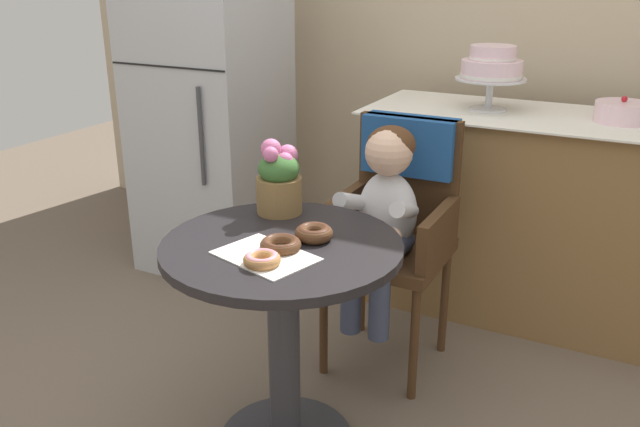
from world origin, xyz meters
TOP-DOWN VIEW (x-y plane):
  - cafe_table at (0.00, 0.00)m, footprint 0.72×0.72m
  - wicker_chair at (0.11, 0.70)m, footprint 0.42×0.45m
  - seated_child at (0.11, 0.54)m, footprint 0.27×0.32m
  - paper_napkin at (0.01, -0.11)m, footprint 0.31×0.26m
  - donut_front at (0.07, 0.06)m, footprint 0.11×0.11m
  - donut_mid at (0.03, -0.16)m, footprint 0.10×0.10m
  - donut_side at (0.02, -0.05)m, footprint 0.12×0.12m
  - flower_vase at (-0.14, 0.22)m, footprint 0.15×0.16m
  - display_counter at (0.55, 1.30)m, footprint 1.56×0.62m
  - tiered_cake_stand at (0.27, 1.30)m, footprint 0.30×0.30m
  - round_layer_cake at (0.80, 1.31)m, footprint 0.21×0.21m
  - refrigerator at (-1.05, 1.10)m, footprint 0.64×0.63m

SIDE VIEW (x-z plane):
  - display_counter at x=0.55m, z-range 0.00..0.90m
  - cafe_table at x=0.00m, z-range 0.15..0.87m
  - wicker_chair at x=0.11m, z-range 0.16..1.12m
  - seated_child at x=0.11m, z-range 0.31..1.04m
  - paper_napkin at x=0.01m, z-range 0.72..0.72m
  - donut_side at x=0.02m, z-range 0.72..0.76m
  - donut_mid at x=0.03m, z-range 0.72..0.76m
  - donut_front at x=0.07m, z-range 0.72..0.76m
  - flower_vase at x=-0.14m, z-range 0.71..0.96m
  - refrigerator at x=-1.05m, z-range 0.00..1.70m
  - round_layer_cake at x=0.80m, z-range 0.89..0.99m
  - tiered_cake_stand at x=0.27m, z-range 0.95..1.22m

